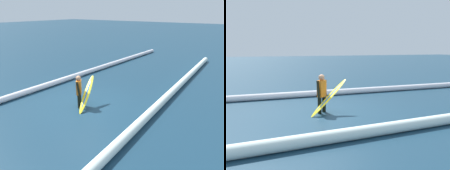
% 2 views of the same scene
% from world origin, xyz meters
% --- Properties ---
extents(ground_plane, '(131.00, 131.00, 0.00)m').
position_xyz_m(ground_plane, '(0.00, 0.00, 0.00)').
color(ground_plane, '#18374D').
extents(surfer, '(0.43, 0.49, 1.41)m').
position_xyz_m(surfer, '(0.29, 0.02, 0.78)').
color(surfer, black).
rests_on(surfer, ground_plane).
extents(surfboard, '(1.60, 0.78, 1.23)m').
position_xyz_m(surfboard, '(0.09, 0.27, 0.60)').
color(surfboard, yellow).
rests_on(surfboard, ground_plane).
extents(wave_crest_foreground, '(24.63, 0.53, 0.30)m').
position_xyz_m(wave_crest_foreground, '(-1.18, -3.14, 0.15)').
color(wave_crest_foreground, white).
rests_on(wave_crest_foreground, ground_plane).
extents(wave_crest_midground, '(24.86, 1.70, 0.34)m').
position_xyz_m(wave_crest_midground, '(0.19, 3.01, 0.17)').
color(wave_crest_midground, white).
rests_on(wave_crest_midground, ground_plane).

